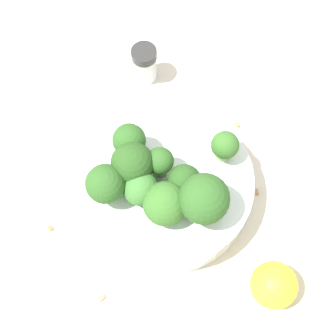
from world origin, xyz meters
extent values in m
plane|color=beige|center=(0.00, 0.00, 0.00)|extent=(3.00, 3.00, 0.00)
cylinder|color=silver|center=(0.00, 0.00, 0.03)|extent=(0.22, 0.22, 0.05)
cylinder|color=#84AD66|center=(0.03, -0.05, 0.07)|extent=(0.03, 0.03, 0.03)
sphere|color=#2D5B23|center=(0.03, -0.05, 0.09)|extent=(0.06, 0.06, 0.06)
cylinder|color=#8EB770|center=(-0.04, 0.04, 0.07)|extent=(0.02, 0.02, 0.03)
sphere|color=#2D5B23|center=(-0.04, 0.04, 0.09)|extent=(0.04, 0.04, 0.04)
cylinder|color=#84AD66|center=(0.07, 0.02, 0.06)|extent=(0.02, 0.02, 0.02)
sphere|color=#386B28|center=(0.07, 0.02, 0.08)|extent=(0.03, 0.03, 0.03)
cylinder|color=#84AD66|center=(-0.01, 0.01, 0.07)|extent=(0.02, 0.02, 0.03)
sphere|color=#2D5B23|center=(-0.01, 0.01, 0.09)|extent=(0.03, 0.03, 0.03)
cylinder|color=#84AD66|center=(-0.07, -0.01, 0.07)|extent=(0.03, 0.03, 0.03)
sphere|color=#2D5B23|center=(-0.07, -0.01, 0.09)|extent=(0.05, 0.05, 0.05)
cylinder|color=#8EB770|center=(0.02, -0.02, 0.06)|extent=(0.02, 0.02, 0.02)
sphere|color=#28511E|center=(0.02, -0.02, 0.08)|extent=(0.04, 0.04, 0.04)
cylinder|color=#84AD66|center=(-0.04, 0.01, 0.07)|extent=(0.02, 0.02, 0.03)
sphere|color=#28511E|center=(-0.04, 0.01, 0.09)|extent=(0.05, 0.05, 0.05)
cylinder|color=#7A9E5B|center=(-0.01, -0.04, 0.06)|extent=(0.02, 0.02, 0.02)
sphere|color=#386B28|center=(-0.01, -0.04, 0.08)|extent=(0.05, 0.05, 0.05)
cylinder|color=#7A9E5B|center=(-0.04, -0.02, 0.06)|extent=(0.02, 0.02, 0.02)
sphere|color=#3D7533|center=(-0.04, -0.02, 0.08)|extent=(0.04, 0.04, 0.04)
cylinder|color=silver|center=(0.00, 0.19, 0.02)|extent=(0.03, 0.03, 0.05)
cylinder|color=#2D2D2D|center=(0.00, 0.19, 0.05)|extent=(0.04, 0.04, 0.01)
sphere|color=yellow|center=(0.10, -0.15, 0.03)|extent=(0.06, 0.06, 0.06)
cube|color=olive|center=(-0.16, -0.02, 0.00)|extent=(0.01, 0.01, 0.01)
cube|color=#AD7F4C|center=(0.12, 0.08, 0.00)|extent=(0.01, 0.01, 0.01)
cube|color=#AD7F4C|center=(0.12, -0.02, 0.00)|extent=(0.01, 0.01, 0.01)
cube|color=tan|center=(-0.10, -0.12, 0.00)|extent=(0.01, 0.01, 0.01)
camera|label=1|loc=(-0.04, -0.21, 0.59)|focal=50.00mm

